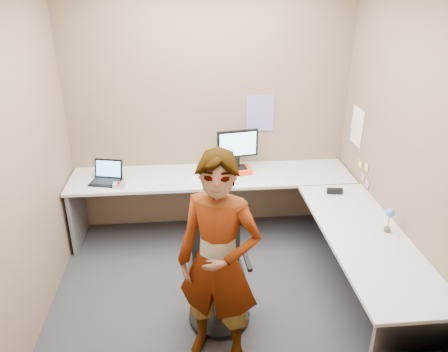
{
  "coord_description": "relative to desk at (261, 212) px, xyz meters",
  "views": [
    {
      "loc": [
        -0.25,
        -3.22,
        2.65
      ],
      "look_at": [
        0.07,
        0.25,
        1.05
      ],
      "focal_mm": 35.0,
      "sensor_mm": 36.0,
      "label": 1
    }
  ],
  "objects": [
    {
      "name": "ground",
      "position": [
        -0.44,
        -0.39,
        -0.59
      ],
      "size": [
        3.0,
        3.0,
        0.0
      ],
      "primitive_type": "plane",
      "color": "#29282E",
      "rests_on": "ground"
    },
    {
      "name": "wall_back",
      "position": [
        -0.44,
        0.91,
        0.76
      ],
      "size": [
        3.0,
        0.0,
        3.0
      ],
      "primitive_type": "plane",
      "rotation": [
        1.57,
        0.0,
        0.0
      ],
      "color": "brown",
      "rests_on": "ground"
    },
    {
      "name": "wall_right",
      "position": [
        1.06,
        -0.39,
        0.76
      ],
      "size": [
        0.0,
        2.7,
        2.7
      ],
      "primitive_type": "plane",
      "rotation": [
        1.57,
        0.0,
        -1.57
      ],
      "color": "brown",
      "rests_on": "ground"
    },
    {
      "name": "wall_left",
      "position": [
        -1.94,
        -0.39,
        0.76
      ],
      "size": [
        0.0,
        2.7,
        2.7
      ],
      "primitive_type": "plane",
      "rotation": [
        1.57,
        0.0,
        1.57
      ],
      "color": "brown",
      "rests_on": "ground"
    },
    {
      "name": "desk",
      "position": [
        0.0,
        0.0,
        0.0
      ],
      "size": [
        2.98,
        2.58,
        0.73
      ],
      "color": "silver",
      "rests_on": "ground"
    },
    {
      "name": "paper_ream",
      "position": [
        -0.16,
        0.63,
        0.17
      ],
      "size": [
        0.3,
        0.25,
        0.05
      ],
      "primitive_type": "cube",
      "rotation": [
        0.0,
        0.0,
        0.17
      ],
      "color": "red",
      "rests_on": "desk"
    },
    {
      "name": "monitor",
      "position": [
        -0.16,
        0.64,
        0.44
      ],
      "size": [
        0.44,
        0.16,
        0.42
      ],
      "rotation": [
        0.0,
        0.0,
        0.17
      ],
      "color": "black",
      "rests_on": "paper_ream"
    },
    {
      "name": "laptop",
      "position": [
        -1.51,
        0.54,
        0.2
      ],
      "size": [
        0.34,
        0.31,
        0.21
      ],
      "rotation": [
        0.0,
        0.0,
        -0.23
      ],
      "color": "black",
      "rests_on": "desk"
    },
    {
      "name": "trackball_mouse",
      "position": [
        -1.37,
        0.38,
        0.17
      ],
      "size": [
        0.12,
        0.08,
        0.07
      ],
      "color": "#B7B7BC",
      "rests_on": "desk"
    },
    {
      "name": "origami",
      "position": [
        -0.62,
        0.49,
        0.17
      ],
      "size": [
        0.1,
        0.1,
        0.06
      ],
      "primitive_type": "cone",
      "color": "white",
      "rests_on": "desk"
    },
    {
      "name": "stapler",
      "position": [
        0.72,
        0.05,
        0.17
      ],
      "size": [
        0.15,
        0.06,
        0.05
      ],
      "primitive_type": "cube",
      "rotation": [
        0.0,
        0.0,
        -0.13
      ],
      "color": "black",
      "rests_on": "desk"
    },
    {
      "name": "flower",
      "position": [
        0.93,
        -0.66,
        0.28
      ],
      "size": [
        0.07,
        0.07,
        0.22
      ],
      "color": "brown",
      "rests_on": "desk"
    },
    {
      "name": "calendar_purple",
      "position": [
        0.11,
        0.9,
        0.71
      ],
      "size": [
        0.3,
        0.01,
        0.4
      ],
      "primitive_type": "cube",
      "color": "#846BB7",
      "rests_on": "wall_back"
    },
    {
      "name": "calendar_white",
      "position": [
        1.05,
        0.51,
        0.66
      ],
      "size": [
        0.01,
        0.28,
        0.38
      ],
      "primitive_type": "cube",
      "color": "white",
      "rests_on": "wall_right"
    },
    {
      "name": "sticky_note_a",
      "position": [
        1.05,
        0.16,
        0.36
      ],
      "size": [
        0.01,
        0.07,
        0.07
      ],
      "primitive_type": "cube",
      "color": "#F2E059",
      "rests_on": "wall_right"
    },
    {
      "name": "sticky_note_b",
      "position": [
        1.05,
        0.21,
        0.23
      ],
      "size": [
        0.01,
        0.07,
        0.07
      ],
      "primitive_type": "cube",
      "color": "pink",
      "rests_on": "wall_right"
    },
    {
      "name": "sticky_note_c",
      "position": [
        1.05,
        0.09,
        0.21
      ],
      "size": [
        0.01,
        0.07,
        0.07
      ],
      "primitive_type": "cube",
      "color": "pink",
      "rests_on": "wall_right"
    },
    {
      "name": "sticky_note_d",
      "position": [
        1.05,
        0.31,
        0.33
      ],
      "size": [
        0.01,
        0.07,
        0.07
      ],
      "primitive_type": "cube",
      "color": "#F2E059",
      "rests_on": "wall_right"
    },
    {
      "name": "office_chair",
      "position": [
        -0.47,
        -0.7,
        -0.2
      ],
      "size": [
        0.51,
        0.51,
        0.96
      ],
      "rotation": [
        0.0,
        0.0,
        0.05
      ],
      "color": "black",
      "rests_on": "ground"
    },
    {
      "name": "person",
      "position": [
        -0.49,
        -1.1,
        0.24
      ],
      "size": [
        0.71,
        0.6,
        1.65
      ],
      "primitive_type": "imported",
      "rotation": [
        0.0,
        0.0,
        -0.4
      ],
      "color": "#999399",
      "rests_on": "ground"
    }
  ]
}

